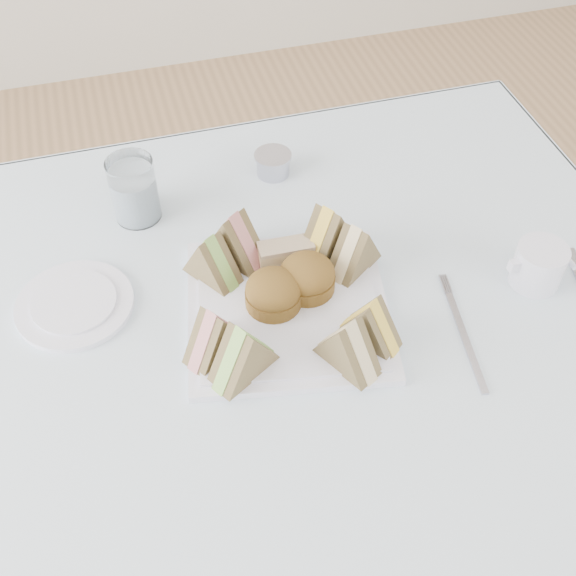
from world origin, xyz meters
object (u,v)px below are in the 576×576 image
object	(u,v)px
table	(322,470)
serving_plate	(288,309)
creamer_jug	(539,265)
water_glass	(134,190)

from	to	relation	value
table	serving_plate	bearing A→B (deg)	126.62
serving_plate	creamer_jug	world-z (taller)	creamer_jug
serving_plate	creamer_jug	size ratio (longest dim) A/B	3.79
water_glass	table	bearing A→B (deg)	-55.62
table	serving_plate	world-z (taller)	serving_plate
creamer_jug	water_glass	bearing A→B (deg)	148.93
table	water_glass	bearing A→B (deg)	124.38
serving_plate	creamer_jug	bearing A→B (deg)	3.92
water_glass	creamer_jug	bearing A→B (deg)	-29.28
table	creamer_jug	world-z (taller)	creamer_jug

